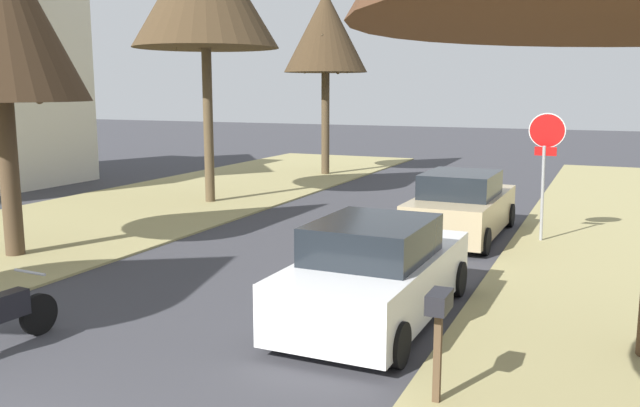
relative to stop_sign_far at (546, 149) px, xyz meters
The scene contains 5 objects.
stop_sign_far is the anchor object (origin of this frame).
street_tree_left_far 13.83m from the stop_sign_far, 135.12° to the left, with size 3.37×3.37×7.33m.
parked_sedan_white 6.89m from the stop_sign_far, 105.44° to the right, with size 2.00×4.43×1.57m.
parked_sedan_tan 2.33m from the stop_sign_far, behind, with size 2.00×4.43×1.57m.
curbside_mailbox 9.03m from the stop_sign_far, 91.48° to the right, with size 0.22×0.44×1.27m.
Camera 1 is at (5.63, -2.91, 3.49)m, focal length 37.62 mm.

